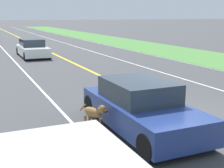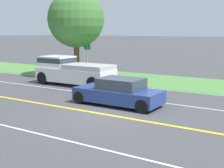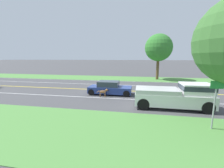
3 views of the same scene
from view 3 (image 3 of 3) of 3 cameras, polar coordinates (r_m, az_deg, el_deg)
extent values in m
plane|color=#424244|center=(17.67, -0.57, -2.37)|extent=(400.00, 400.00, 0.00)
cube|color=yellow|center=(17.67, -0.57, -2.36)|extent=(0.18, 160.00, 0.01)
cube|color=white|center=(11.14, -7.64, -10.01)|extent=(0.14, 160.00, 0.01)
cube|color=white|center=(24.46, 2.60, 1.13)|extent=(0.14, 160.00, 0.01)
cube|color=white|center=(14.35, -3.28, -5.32)|extent=(0.10, 160.00, 0.01)
cube|color=white|center=(21.04, 1.27, -0.33)|extent=(0.10, 160.00, 0.01)
cube|color=#4C843D|center=(8.58, -14.14, -16.56)|extent=(6.00, 160.00, 0.03)
cube|color=#4C843D|center=(27.40, 3.47, 2.12)|extent=(6.00, 160.00, 0.03)
cube|color=navy|center=(15.69, -0.70, -2.10)|extent=(1.85, 4.42, 0.64)
cube|color=#2D3842|center=(15.61, -1.34, 0.08)|extent=(1.59, 2.12, 0.55)
cylinder|color=black|center=(14.68, 5.53, -3.71)|extent=(0.22, 0.65, 0.65)
cylinder|color=black|center=(15.39, -7.86, -3.10)|extent=(0.22, 0.65, 0.65)
cylinder|color=black|center=(16.31, 6.06, -2.32)|extent=(0.22, 0.65, 0.65)
cylinder|color=black|center=(16.95, -6.07, -1.84)|extent=(0.22, 0.65, 0.65)
ellipsoid|color=olive|center=(14.61, -3.63, -2.99)|extent=(0.42, 0.71, 0.28)
cylinder|color=olive|center=(14.63, -2.66, -4.27)|extent=(0.07, 0.07, 0.37)
cylinder|color=olive|center=(14.60, -4.53, -4.32)|extent=(0.07, 0.07, 0.37)
cylinder|color=olive|center=(14.78, -2.71, -4.12)|extent=(0.07, 0.07, 0.37)
cylinder|color=olive|center=(14.75, -4.56, -4.18)|extent=(0.07, 0.07, 0.37)
cylinder|color=olive|center=(14.61, -2.50, -2.54)|extent=(0.19, 0.22, 0.18)
sphere|color=olive|center=(14.60, -2.03, -2.28)|extent=(0.29, 0.29, 0.23)
ellipsoid|color=#331E14|center=(14.62, -1.41, -2.33)|extent=(0.13, 0.14, 0.09)
cone|color=brown|center=(14.52, -2.05, -2.00)|extent=(0.09, 0.09, 0.10)
cone|color=brown|center=(14.65, -2.10, -1.89)|extent=(0.09, 0.09, 0.10)
cylinder|color=olive|center=(14.58, -5.39, -2.88)|extent=(0.13, 0.26, 0.25)
cube|color=silver|center=(12.32, 21.91, -5.23)|extent=(2.03, 5.55, 0.90)
cube|color=silver|center=(12.57, 29.37, -1.61)|extent=(1.79, 2.10, 0.77)
cube|color=#2D3842|center=(12.55, 29.41, -1.10)|extent=(1.81, 2.12, 0.34)
cube|color=beige|center=(12.00, 16.64, -2.32)|extent=(1.99, 3.15, 0.32)
cylinder|color=black|center=(12.18, 32.77, -7.67)|extent=(0.22, 0.88, 0.88)
cylinder|color=black|center=(11.26, 11.81, -7.59)|extent=(0.22, 0.88, 0.88)
cylinder|color=black|center=(13.84, 29.92, -5.41)|extent=(0.22, 0.88, 0.88)
cylinder|color=black|center=(13.04, 11.66, -5.13)|extent=(0.22, 0.88, 0.88)
cylinder|color=brown|center=(27.16, 16.96, 5.80)|extent=(0.46, 0.46, 3.96)
sphere|color=#337A2D|center=(27.15, 17.35, 13.10)|extent=(4.57, 4.57, 4.57)
cylinder|color=gray|center=(9.59, 34.39, -6.67)|extent=(0.08, 0.08, 2.69)
cube|color=#238438|center=(9.31, 35.19, -0.27)|extent=(0.03, 0.64, 0.40)
camera|label=1|loc=(11.77, 31.73, 5.27)|focal=50.00mm
camera|label=2|loc=(30.20, -10.84, 9.67)|focal=50.00mm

